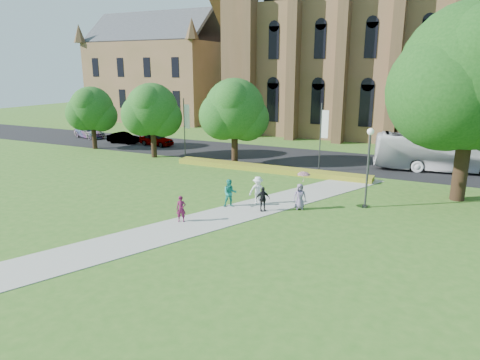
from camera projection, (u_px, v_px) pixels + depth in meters
The scene contains 23 objects.
ground at pixel (218, 221), 25.64m from camera, with size 160.00×160.00×0.00m, color #33651E.
road at pixel (312, 159), 43.10m from camera, with size 160.00×10.00×0.02m, color black.
footpath at pixel (226, 216), 26.51m from camera, with size 3.20×30.00×0.04m, color #B2B2A8.
flower_hedge at pixel (269, 169), 37.94m from camera, with size 18.00×1.40×0.45m, color gold.
cathedral at pixel (440, 34), 52.87m from camera, with size 52.60×18.25×28.00m.
building_west at pixel (160, 66), 74.12m from camera, with size 22.00×14.00×18.30m.
streetlamp at pixel (369, 158), 27.35m from camera, with size 0.44×0.44×5.24m.
large_tree at pixel (473, 77), 27.71m from camera, with size 9.60×9.60×13.20m.
street_tree_0 at pixel (152, 109), 42.87m from camera, with size 5.20×5.20×7.50m.
street_tree_1 at pixel (235, 109), 39.47m from camera, with size 5.60×5.60×8.05m.
street_tree_2 at pixel (92, 109), 47.57m from camera, with size 4.80×4.80×6.95m.
banner_pole_0 at pixel (322, 133), 37.17m from camera, with size 0.70×0.10×6.00m.
banner_pole_1 at pixel (185, 125), 42.99m from camera, with size 0.70×0.10×6.00m.
tour_coach at pixel (445, 152), 37.64m from camera, with size 2.81×12.02×3.35m, color white.
car_0 at pixel (156, 139), 50.44m from camera, with size 1.76×4.38×1.49m, color gray.
car_1 at pixel (123, 138), 51.87m from camera, with size 1.41×4.05×1.34m, color gray.
car_2 at pixel (89, 132), 56.07m from camera, with size 2.10×5.17×1.50m, color gray.
pedestrian_0 at pixel (181, 209), 25.27m from camera, with size 0.58×0.38×1.58m, color #591436.
pedestrian_1 at pixel (230, 193), 27.97m from camera, with size 0.90×0.70×1.86m, color #1C8E7B.
pedestrian_2 at pixel (258, 190), 28.55m from camera, with size 1.22×0.70×1.88m, color white.
pedestrian_3 at pixel (263, 199), 27.18m from camera, with size 0.93×0.39×1.58m, color black.
pedestrian_4 at pixel (300, 196), 27.57m from camera, with size 0.82×0.53×1.67m, color slate.
parasol at pixel (304, 178), 27.27m from camera, with size 0.82×0.82×0.72m, color #EBA6B1.
Camera 1 is at (11.60, -21.25, 8.90)m, focal length 32.00 mm.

